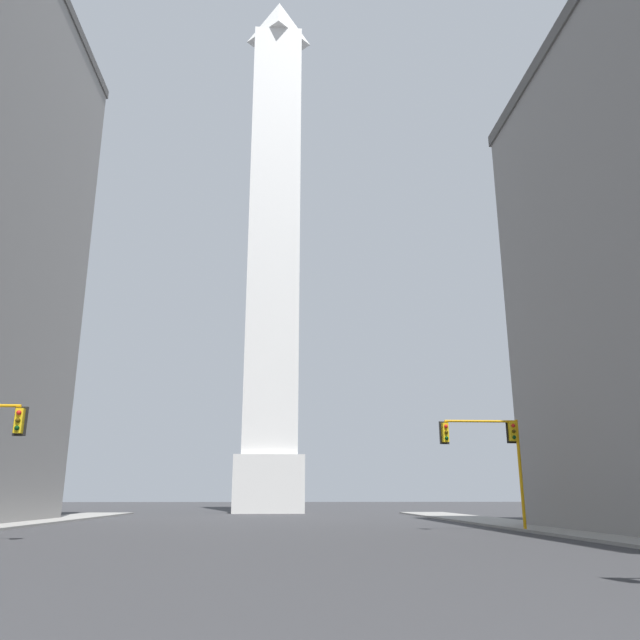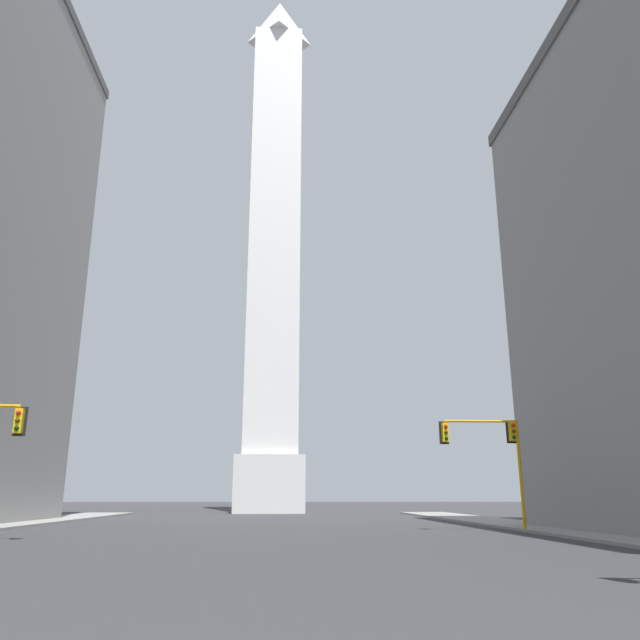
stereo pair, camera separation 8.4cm
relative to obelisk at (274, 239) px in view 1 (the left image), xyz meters
The scene contains 3 objects.
sidewalk_right 61.08m from the obelisk, 69.82° to the right, with size 5.00×88.69×0.15m, color gray.
obelisk is the anchor object (origin of this frame).
traffic_light_mid_right 51.82m from the obelisk, 71.28° to the right, with size 4.81×0.52×6.28m.
Camera 1 is at (1.16, -2.51, 1.97)m, focal length 35.00 mm.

